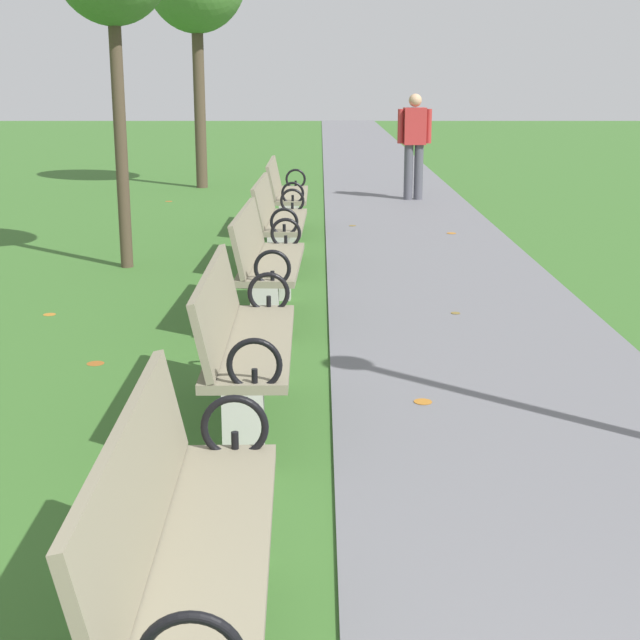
{
  "coord_description": "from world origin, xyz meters",
  "views": [
    {
      "loc": [
        -0.07,
        -0.55,
        1.94
      ],
      "look_at": [
        -0.05,
        4.72,
        0.55
      ],
      "focal_mm": 52.71,
      "sensor_mm": 36.0,
      "label": 1
    }
  ],
  "objects_px": {
    "park_bench_5": "(274,221)",
    "park_bench_6": "(282,194)",
    "park_bench_3": "(239,342)",
    "pedestrian_walking": "(411,141)",
    "park_bench_4": "(262,262)",
    "park_bench_2": "(180,546)"
  },
  "relations": [
    {
      "from": "park_bench_5",
      "to": "park_bench_6",
      "type": "relative_size",
      "value": 1.01
    },
    {
      "from": "park_bench_5",
      "to": "park_bench_3",
      "type": "bearing_deg",
      "value": -90.0
    },
    {
      "from": "pedestrian_walking",
      "to": "park_bench_6",
      "type": "bearing_deg",
      "value": -121.47
    },
    {
      "from": "park_bench_4",
      "to": "pedestrian_walking",
      "type": "distance_m",
      "value": 7.68
    },
    {
      "from": "park_bench_6",
      "to": "pedestrian_walking",
      "type": "bearing_deg",
      "value": 58.53
    },
    {
      "from": "park_bench_3",
      "to": "park_bench_4",
      "type": "distance_m",
      "value": 2.31
    },
    {
      "from": "park_bench_5",
      "to": "pedestrian_walking",
      "type": "bearing_deg",
      "value": 70.24
    },
    {
      "from": "park_bench_2",
      "to": "park_bench_3",
      "type": "distance_m",
      "value": 2.34
    },
    {
      "from": "park_bench_5",
      "to": "pedestrian_walking",
      "type": "height_order",
      "value": "pedestrian_walking"
    },
    {
      "from": "park_bench_2",
      "to": "park_bench_4",
      "type": "distance_m",
      "value": 4.64
    },
    {
      "from": "park_bench_3",
      "to": "park_bench_6",
      "type": "xyz_separation_m",
      "value": [
        -0.0,
        6.64,
        0.0
      ]
    },
    {
      "from": "pedestrian_walking",
      "to": "park_bench_2",
      "type": "bearing_deg",
      "value": -98.92
    },
    {
      "from": "park_bench_4",
      "to": "park_bench_5",
      "type": "xyz_separation_m",
      "value": [
        -0.0,
        2.15,
        0.0
      ]
    },
    {
      "from": "park_bench_3",
      "to": "pedestrian_walking",
      "type": "xyz_separation_m",
      "value": [
        1.89,
        9.73,
        0.44
      ]
    },
    {
      "from": "park_bench_3",
      "to": "pedestrian_walking",
      "type": "height_order",
      "value": "pedestrian_walking"
    },
    {
      "from": "park_bench_3",
      "to": "park_bench_5",
      "type": "relative_size",
      "value": 1.0
    },
    {
      "from": "park_bench_6",
      "to": "pedestrian_walking",
      "type": "height_order",
      "value": "pedestrian_walking"
    },
    {
      "from": "park_bench_4",
      "to": "pedestrian_walking",
      "type": "relative_size",
      "value": 1.0
    },
    {
      "from": "park_bench_3",
      "to": "park_bench_6",
      "type": "bearing_deg",
      "value": 90.0
    },
    {
      "from": "park_bench_3",
      "to": "park_bench_2",
      "type": "bearing_deg",
      "value": -90.0
    },
    {
      "from": "park_bench_2",
      "to": "park_bench_5",
      "type": "relative_size",
      "value": 1.0
    },
    {
      "from": "park_bench_4",
      "to": "pedestrian_walking",
      "type": "xyz_separation_m",
      "value": [
        1.89,
        7.43,
        0.44
      ]
    }
  ]
}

